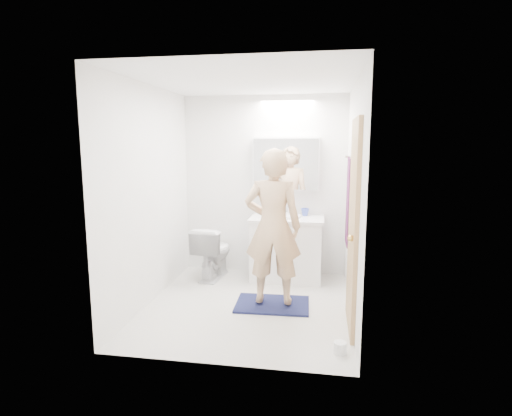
% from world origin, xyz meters
% --- Properties ---
extents(floor, '(2.50, 2.50, 0.00)m').
position_xyz_m(floor, '(0.00, 0.00, 0.00)').
color(floor, silver).
rests_on(floor, ground).
extents(ceiling, '(2.50, 2.50, 0.00)m').
position_xyz_m(ceiling, '(0.00, 0.00, 2.40)').
color(ceiling, white).
rests_on(ceiling, floor).
extents(wall_back, '(2.50, 0.00, 2.50)m').
position_xyz_m(wall_back, '(0.00, 1.25, 1.20)').
color(wall_back, white).
rests_on(wall_back, floor).
extents(wall_front, '(2.50, 0.00, 2.50)m').
position_xyz_m(wall_front, '(0.00, -1.25, 1.20)').
color(wall_front, white).
rests_on(wall_front, floor).
extents(wall_left, '(0.00, 2.50, 2.50)m').
position_xyz_m(wall_left, '(-1.10, 0.00, 1.20)').
color(wall_left, white).
rests_on(wall_left, floor).
extents(wall_right, '(0.00, 2.50, 2.50)m').
position_xyz_m(wall_right, '(1.10, 0.00, 1.20)').
color(wall_right, white).
rests_on(wall_right, floor).
extents(vanity_cabinet, '(0.90, 0.55, 0.78)m').
position_xyz_m(vanity_cabinet, '(0.34, 0.96, 0.39)').
color(vanity_cabinet, white).
rests_on(vanity_cabinet, floor).
extents(countertop, '(0.95, 0.58, 0.04)m').
position_xyz_m(countertop, '(0.34, 0.96, 0.80)').
color(countertop, white).
rests_on(countertop, vanity_cabinet).
extents(sink_basin, '(0.36, 0.36, 0.03)m').
position_xyz_m(sink_basin, '(0.34, 0.99, 0.84)').
color(sink_basin, white).
rests_on(sink_basin, countertop).
extents(faucet, '(0.02, 0.02, 0.16)m').
position_xyz_m(faucet, '(0.34, 1.19, 0.90)').
color(faucet, '#BBBCC0').
rests_on(faucet, countertop).
extents(medicine_cabinet, '(0.88, 0.14, 0.70)m').
position_xyz_m(medicine_cabinet, '(0.30, 1.18, 1.50)').
color(medicine_cabinet, white).
rests_on(medicine_cabinet, wall_back).
extents(mirror_panel, '(0.84, 0.01, 0.66)m').
position_xyz_m(mirror_panel, '(0.30, 1.10, 1.50)').
color(mirror_panel, silver).
rests_on(mirror_panel, medicine_cabinet).
extents(toilet, '(0.47, 0.73, 0.70)m').
position_xyz_m(toilet, '(-0.63, 0.85, 0.35)').
color(toilet, white).
rests_on(toilet, floor).
extents(bath_rug, '(0.82, 0.58, 0.02)m').
position_xyz_m(bath_rug, '(0.27, 0.03, 0.01)').
color(bath_rug, '#152043').
rests_on(bath_rug, floor).
extents(person, '(0.63, 0.42, 1.68)m').
position_xyz_m(person, '(0.27, 0.03, 0.89)').
color(person, tan).
rests_on(person, bath_rug).
extents(door, '(0.04, 0.80, 2.00)m').
position_xyz_m(door, '(1.08, -0.35, 1.00)').
color(door, tan).
rests_on(door, wall_right).
extents(door_knob, '(0.06, 0.06, 0.06)m').
position_xyz_m(door_knob, '(1.04, -0.65, 0.95)').
color(door_knob, gold).
rests_on(door_knob, door).
extents(towel, '(0.02, 0.42, 1.00)m').
position_xyz_m(towel, '(1.08, 0.55, 1.10)').
color(towel, '#12193B').
rests_on(towel, wall_right).
extents(towel_hook, '(0.07, 0.02, 0.02)m').
position_xyz_m(towel_hook, '(1.07, 0.55, 1.62)').
color(towel_hook, silver).
rests_on(towel_hook, wall_right).
extents(soap_bottle_a, '(0.12, 0.12, 0.22)m').
position_xyz_m(soap_bottle_a, '(0.02, 1.11, 0.93)').
color(soap_bottle_a, '#C8C181').
rests_on(soap_bottle_a, countertop).
extents(soap_bottle_b, '(0.09, 0.10, 0.18)m').
position_xyz_m(soap_bottle_b, '(0.14, 1.15, 0.91)').
color(soap_bottle_b, '#578ABC').
rests_on(soap_bottle_b, countertop).
extents(toothbrush_cup, '(0.11, 0.11, 0.10)m').
position_xyz_m(toothbrush_cup, '(0.56, 1.12, 0.87)').
color(toothbrush_cup, '#3E52BB').
rests_on(toothbrush_cup, countertop).
extents(toilet_paper_roll, '(0.11, 0.11, 0.10)m').
position_xyz_m(toilet_paper_roll, '(0.97, -0.90, 0.05)').
color(toilet_paper_roll, white).
rests_on(toilet_paper_roll, floor).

